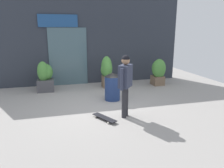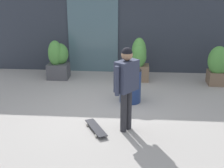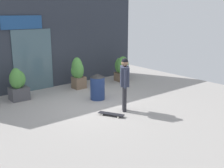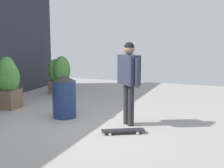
{
  "view_description": "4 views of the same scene",
  "coord_description": "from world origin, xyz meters",
  "px_view_note": "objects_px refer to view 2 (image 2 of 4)",
  "views": [
    {
      "loc": [
        -1.41,
        -6.55,
        2.39
      ],
      "look_at": [
        0.12,
        -0.83,
        0.9
      ],
      "focal_mm": 35.0,
      "sensor_mm": 36.0,
      "label": 1
    },
    {
      "loc": [
        0.58,
        -6.71,
        2.94
      ],
      "look_at": [
        0.12,
        -0.83,
        0.9
      ],
      "focal_mm": 48.75,
      "sensor_mm": 36.0,
      "label": 2
    },
    {
      "loc": [
        -5.2,
        -7.42,
        3.14
      ],
      "look_at": [
        0.12,
        -0.83,
        0.9
      ],
      "focal_mm": 44.3,
      "sensor_mm": 36.0,
      "label": 3
    },
    {
      "loc": [
        -6.01,
        -3.13,
        2.0
      ],
      "look_at": [
        0.12,
        -0.83,
        0.9
      ],
      "focal_mm": 53.21,
      "sensor_mm": 36.0,
      "label": 4
    }
  ],
  "objects_px": {
    "skateboard": "(96,128)",
    "planter_box_left": "(139,58)",
    "skateboarder": "(127,81)",
    "planter_box_mid": "(218,63)",
    "planter_box_right": "(58,58)",
    "trash_bin": "(130,83)"
  },
  "relations": [
    {
      "from": "planter_box_right",
      "to": "trash_bin",
      "type": "height_order",
      "value": "planter_box_right"
    },
    {
      "from": "skateboarder",
      "to": "planter_box_mid",
      "type": "xyz_separation_m",
      "value": [
        2.55,
        3.05,
        -0.43
      ]
    },
    {
      "from": "skateboard",
      "to": "planter_box_mid",
      "type": "xyz_separation_m",
      "value": [
        3.16,
        3.14,
        0.58
      ]
    },
    {
      "from": "planter_box_right",
      "to": "skateboarder",
      "type": "bearing_deg",
      "value": -56.25
    },
    {
      "from": "planter_box_right",
      "to": "planter_box_mid",
      "type": "xyz_separation_m",
      "value": [
        4.78,
        -0.28,
        0.01
      ]
    },
    {
      "from": "skateboard",
      "to": "planter_box_mid",
      "type": "distance_m",
      "value": 4.49
    },
    {
      "from": "planter_box_right",
      "to": "skateboard",
      "type": "bearing_deg",
      "value": -64.68
    },
    {
      "from": "skateboarder",
      "to": "skateboard",
      "type": "bearing_deg",
      "value": 45.28
    },
    {
      "from": "skateboarder",
      "to": "planter_box_mid",
      "type": "distance_m",
      "value": 4.0
    },
    {
      "from": "skateboarder",
      "to": "planter_box_mid",
      "type": "relative_size",
      "value": 1.49
    },
    {
      "from": "planter_box_left",
      "to": "skateboard",
      "type": "bearing_deg",
      "value": -104.92
    },
    {
      "from": "skateboard",
      "to": "trash_bin",
      "type": "xyz_separation_m",
      "value": [
        0.66,
        1.63,
        0.42
      ]
    },
    {
      "from": "skateboarder",
      "to": "planter_box_right",
      "type": "distance_m",
      "value": 4.04
    },
    {
      "from": "skateboard",
      "to": "trash_bin",
      "type": "relative_size",
      "value": 0.85
    },
    {
      "from": "skateboarder",
      "to": "skateboard",
      "type": "height_order",
      "value": "skateboarder"
    },
    {
      "from": "skateboarder",
      "to": "planter_box_mid",
      "type": "height_order",
      "value": "skateboarder"
    },
    {
      "from": "trash_bin",
      "to": "planter_box_right",
      "type": "bearing_deg",
      "value": 141.89
    },
    {
      "from": "planter_box_mid",
      "to": "skateboarder",
      "type": "bearing_deg",
      "value": -129.82
    },
    {
      "from": "skateboard",
      "to": "planter_box_left",
      "type": "bearing_deg",
      "value": -42.88
    },
    {
      "from": "skateboarder",
      "to": "planter_box_left",
      "type": "height_order",
      "value": "skateboarder"
    },
    {
      "from": "planter_box_mid",
      "to": "planter_box_right",
      "type": "bearing_deg",
      "value": 176.61
    },
    {
      "from": "skateboarder",
      "to": "skateboard",
      "type": "xyz_separation_m",
      "value": [
        -0.61,
        -0.09,
        -1.01
      ]
    }
  ]
}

